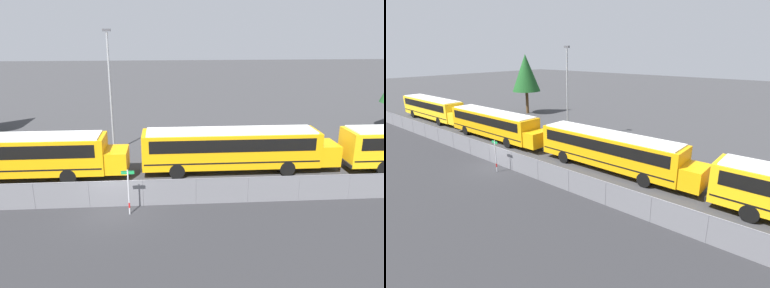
% 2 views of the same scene
% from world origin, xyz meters
% --- Properties ---
extents(ground_plane, '(200.00, 200.00, 0.00)m').
position_xyz_m(ground_plane, '(0.00, 0.00, 0.00)').
color(ground_plane, '#38383A').
extents(road_strip, '(103.60, 12.00, 0.01)m').
position_xyz_m(road_strip, '(0.00, -6.00, 0.00)').
color(road_strip, '#2B2B2D').
rests_on(road_strip, ground_plane).
extents(fence, '(69.67, 0.07, 1.60)m').
position_xyz_m(fence, '(0.00, -0.00, 0.82)').
color(fence, '#9EA0A5').
rests_on(fence, ground_plane).
extents(school_bus_1, '(13.82, 2.50, 3.04)m').
position_xyz_m(school_bus_1, '(-6.99, 4.54, 1.83)').
color(school_bus_1, orange).
rests_on(school_bus_1, ground_plane).
extents(school_bus_2, '(13.82, 2.50, 3.04)m').
position_xyz_m(school_bus_2, '(7.69, 5.01, 1.83)').
color(school_bus_2, orange).
rests_on(school_bus_2, ground_plane).
extents(street_sign, '(0.70, 0.09, 2.61)m').
position_xyz_m(street_sign, '(0.84, -1.00, 1.39)').
color(street_sign, '#B7B7BC').
rests_on(street_sign, ground_plane).
extents(light_pole, '(0.60, 0.24, 9.72)m').
position_xyz_m(light_pole, '(-1.40, 10.09, 5.25)').
color(light_pole, gray).
rests_on(light_pole, ground_plane).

